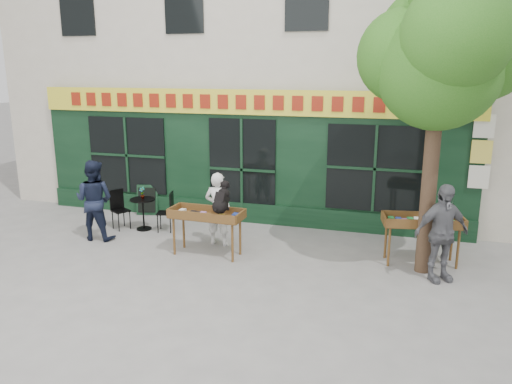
% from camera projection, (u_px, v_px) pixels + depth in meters
% --- Properties ---
extents(ground, '(80.00, 80.00, 0.00)m').
position_uv_depth(ground, '(208.00, 253.00, 10.51)').
color(ground, slate).
rests_on(ground, ground).
extents(building, '(14.00, 7.26, 10.00)m').
position_uv_depth(building, '(280.00, 27.00, 14.86)').
color(building, beige).
rests_on(building, ground).
extents(street_tree, '(3.05, 2.90, 5.60)m').
position_uv_depth(street_tree, '(443.00, 49.00, 8.64)').
color(street_tree, '#382619').
rests_on(street_tree, ground).
extents(book_cart_center, '(1.52, 0.67, 0.99)m').
position_uv_depth(book_cart_center, '(207.00, 217.00, 10.23)').
color(book_cart_center, brown).
rests_on(book_cart_center, ground).
extents(dog, '(0.36, 0.61, 0.60)m').
position_uv_depth(dog, '(221.00, 197.00, 9.97)').
color(dog, black).
rests_on(dog, book_cart_center).
extents(woman, '(0.60, 0.41, 1.62)m').
position_uv_depth(woman, '(218.00, 209.00, 10.84)').
color(woman, silver).
rests_on(woman, ground).
extents(book_cart_right, '(1.59, 0.89, 0.99)m').
position_uv_depth(book_cart_right, '(423.00, 224.00, 9.77)').
color(book_cart_right, brown).
rests_on(book_cart_right, ground).
extents(man_right, '(1.14, 0.92, 1.81)m').
position_uv_depth(man_right, '(441.00, 233.00, 8.97)').
color(man_right, '#58595D').
rests_on(man_right, ground).
extents(bistro_table, '(0.60, 0.60, 0.76)m').
position_uv_depth(bistro_table, '(143.00, 208.00, 11.91)').
color(bistro_table, black).
rests_on(bistro_table, ground).
extents(bistro_chair_left, '(0.50, 0.49, 0.95)m').
position_uv_depth(bistro_chair_left, '(119.00, 206.00, 12.03)').
color(bistro_chair_left, black).
rests_on(bistro_chair_left, ground).
extents(bistro_chair_right, '(0.45, 0.44, 0.95)m').
position_uv_depth(bistro_chair_right, '(169.00, 208.00, 11.80)').
color(bistro_chair_right, black).
rests_on(bistro_chair_right, ground).
extents(potted_plant, '(0.18, 0.14, 0.30)m').
position_uv_depth(potted_plant, '(142.00, 193.00, 11.82)').
color(potted_plant, gray).
rests_on(potted_plant, bistro_table).
extents(man_left, '(0.94, 0.76, 1.82)m').
position_uv_depth(man_left, '(94.00, 200.00, 11.19)').
color(man_left, black).
rests_on(man_left, ground).
extents(chalkboard, '(0.59, 0.32, 0.79)m').
position_uv_depth(chalkboard, '(147.00, 200.00, 13.18)').
color(chalkboard, black).
rests_on(chalkboard, ground).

